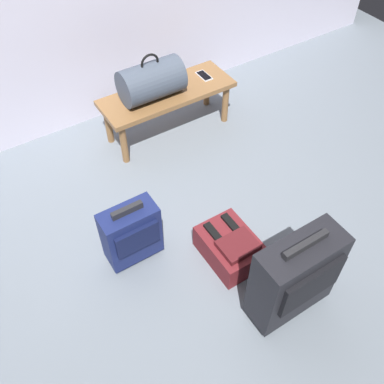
{
  "coord_description": "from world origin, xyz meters",
  "views": [
    {
      "loc": [
        -0.78,
        -1.22,
        2.2
      ],
      "look_at": [
        0.15,
        0.25,
        0.25
      ],
      "focal_mm": 40.09,
      "sensor_mm": 36.0,
      "label": 1
    }
  ],
  "objects": [
    {
      "name": "backpack_maroon",
      "position": [
        0.18,
        -0.12,
        0.09
      ],
      "size": [
        0.28,
        0.38,
        0.21
      ],
      "color": "maroon",
      "rests_on": "ground"
    },
    {
      "name": "suitcase_upright_charcoal",
      "position": [
        0.25,
        -0.56,
        0.32
      ],
      "size": [
        0.46,
        0.21,
        0.61
      ],
      "color": "black",
      "rests_on": "ground"
    },
    {
      "name": "cell_phone",
      "position": [
        0.8,
        1.11,
        0.37
      ],
      "size": [
        0.07,
        0.14,
        0.01
      ],
      "color": "silver",
      "rests_on": "bench"
    },
    {
      "name": "ground_plane",
      "position": [
        0.0,
        0.0,
        0.0
      ],
      "size": [
        6.6,
        6.6,
        0.0
      ],
      "primitive_type": "plane",
      "color": "slate"
    },
    {
      "name": "bench",
      "position": [
        0.47,
        1.09,
        0.31
      ],
      "size": [
        1.0,
        0.36,
        0.36
      ],
      "color": "olive",
      "rests_on": "ground"
    },
    {
      "name": "duffel_bag_slate",
      "position": [
        0.35,
        1.09,
        0.5
      ],
      "size": [
        0.44,
        0.26,
        0.34
      ],
      "color": "#475160",
      "rests_on": "bench"
    },
    {
      "name": "suitcase_small_navy",
      "position": [
        -0.3,
        0.18,
        0.24
      ],
      "size": [
        0.32,
        0.18,
        0.46
      ],
      "color": "navy",
      "rests_on": "ground"
    }
  ]
}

